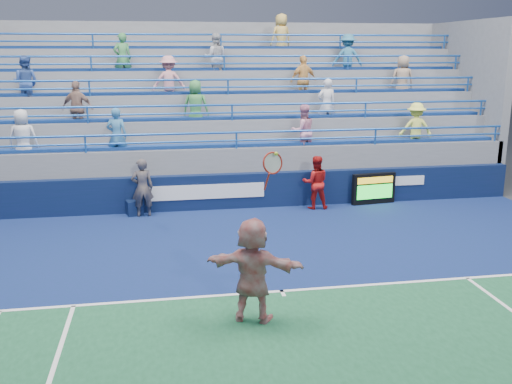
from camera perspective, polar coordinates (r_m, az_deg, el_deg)
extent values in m
plane|color=#333538|center=(11.83, 2.59, -9.97)|extent=(120.00, 120.00, 0.00)
cube|color=navy|center=(13.83, 0.65, -6.29)|extent=(18.00, 8.40, 0.02)
cube|color=white|center=(11.82, 2.59, -9.87)|extent=(11.00, 0.10, 0.01)
cube|color=white|center=(11.73, 2.69, -10.06)|extent=(0.08, 0.30, 0.01)
cube|color=#0A1937|center=(17.73, -1.84, 0.12)|extent=(18.00, 0.30, 1.10)
cube|color=white|center=(17.46, -5.02, 0.02)|extent=(3.60, 0.02, 0.45)
cube|color=white|center=(18.95, 14.00, 1.08)|extent=(1.80, 0.02, 0.30)
cube|color=slate|center=(20.59, -2.97, 2.06)|extent=(18.00, 5.60, 1.10)
cube|color=slate|center=(20.51, -2.98, 3.09)|extent=(18.00, 5.60, 1.85)
cube|color=navy|center=(18.05, -2.13, 4.74)|extent=(17.40, 0.45, 0.10)
cylinder|color=#2058B1|center=(17.59, -1.97, 5.98)|extent=(18.00, 0.07, 0.07)
cube|color=slate|center=(20.93, -3.16, 4.35)|extent=(18.00, 4.60, 2.60)
cube|color=navy|center=(18.92, -2.56, 7.46)|extent=(17.40, 0.45, 0.10)
cylinder|color=#2058B1|center=(18.48, -2.42, 8.71)|extent=(18.00, 0.07, 0.07)
cube|color=slate|center=(21.37, -3.33, 5.56)|extent=(18.00, 3.60, 3.35)
cube|color=navy|center=(19.84, -2.95, 9.93)|extent=(17.40, 0.45, 0.10)
cylinder|color=#2058B1|center=(19.42, -2.82, 11.18)|extent=(18.00, 0.07, 0.07)
cube|color=slate|center=(21.81, -3.49, 6.73)|extent=(18.00, 2.60, 4.10)
cube|color=navy|center=(20.80, -3.31, 12.18)|extent=(17.40, 0.45, 0.10)
cylinder|color=#2058B1|center=(20.39, -3.20, 13.41)|extent=(18.00, 0.07, 0.07)
cube|color=slate|center=(22.26, -3.65, 7.84)|extent=(18.00, 1.60, 4.85)
cube|color=navy|center=(21.78, -3.65, 14.23)|extent=(17.40, 0.45, 0.10)
cylinder|color=#2058B1|center=(21.39, -3.55, 15.45)|extent=(18.00, 0.07, 0.07)
imported|color=#F2B55E|center=(20.32, 4.76, 11.07)|extent=(1.07, 0.66, 1.70)
imported|color=pink|center=(18.40, 4.71, 6.08)|extent=(0.92, 0.77, 1.70)
imported|color=teal|center=(21.79, 9.13, 13.12)|extent=(1.20, 0.84, 1.70)
imported|color=#937062|center=(18.91, -17.40, 7.99)|extent=(1.07, 0.65, 1.70)
imported|color=silver|center=(19.56, 7.06, 8.70)|extent=(0.63, 0.42, 1.70)
imported|color=silver|center=(18.28, -22.27, 5.03)|extent=(0.83, 0.54, 1.70)
imported|color=#3E8946|center=(18.78, -6.05, 8.51)|extent=(0.94, 0.73, 1.70)
imported|color=#F7FF63|center=(19.71, 15.66, 6.13)|extent=(1.19, 0.80, 1.70)
imported|color=teal|center=(17.88, -13.73, 5.49)|extent=(0.68, 0.51, 1.70)
imported|color=#3E894A|center=(20.69, -13.20, 12.89)|extent=(0.70, 0.54, 1.70)
imported|color=silver|center=(20.76, -4.07, 13.22)|extent=(0.90, 0.74, 1.70)
imported|color=#E5BB59|center=(22.16, 2.54, 15.23)|extent=(0.96, 0.77, 1.70)
imported|color=pink|center=(19.69, -8.70, 10.87)|extent=(1.11, 0.65, 1.70)
imported|color=#3555A0|center=(20.12, -22.02, 10.09)|extent=(0.97, 0.84, 1.70)
imported|color=tan|center=(21.52, 14.42, 10.85)|extent=(0.89, 0.63, 1.70)
cube|color=black|center=(18.57, 11.68, 0.32)|extent=(1.46, 0.34, 1.00)
cube|color=gold|center=(18.42, 11.82, 1.16)|extent=(1.23, 0.02, 0.20)
cube|color=#19E533|center=(18.51, 11.77, 0.03)|extent=(1.23, 0.02, 0.45)
cube|color=#0B1838|center=(17.42, -12.07, -1.54)|extent=(0.55, 0.55, 0.45)
cube|color=#0B1838|center=(17.52, -12.11, -0.10)|extent=(0.45, 0.16, 0.35)
imported|color=silver|center=(10.30, -0.32, -7.82)|extent=(1.89, 1.20, 1.95)
torus|color=#A52014|center=(9.81, 1.68, 2.92)|extent=(0.40, 0.23, 0.39)
cylinder|color=#A52014|center=(9.86, 1.10, 1.05)|extent=(0.09, 0.22, 0.35)
sphere|color=#BEDA32|center=(9.74, 2.03, 3.85)|extent=(0.07, 0.07, 0.07)
imported|color=#121B34|center=(17.06, -11.29, 0.41)|extent=(0.68, 0.48, 1.75)
imported|color=#AE1413|center=(17.67, 5.97, 0.95)|extent=(0.88, 0.72, 1.67)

